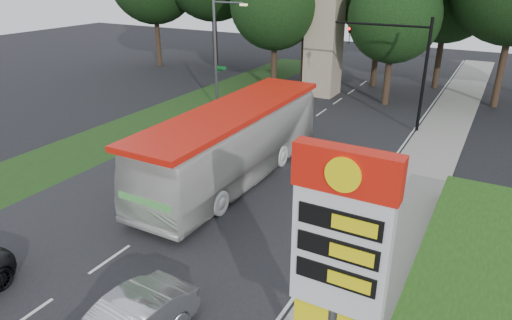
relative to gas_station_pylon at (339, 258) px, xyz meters
The scene contains 9 objects.
road_surface 14.30m from the gas_station_pylon, 132.60° to the left, with size 14.00×80.00×0.02m, color black.
sidewalk_right 10.95m from the gas_station_pylon, 94.00° to the left, with size 3.00×80.00×0.12m, color gray.
grass_verge_left 25.01m from the gas_station_pylon, 139.44° to the left, with size 5.00×50.00×0.02m, color #193814.
hedge 7.49m from the gas_station_pylon, 69.05° to the left, with size 3.00×14.00×1.20m, color #234312.
gas_station_pylon is the anchor object (origin of this frame).
traffic_signal_mast 22.29m from the gas_station_pylon, 99.09° to the left, with size 6.10×0.35×7.20m.
streetlight_signs 25.74m from the gas_station_pylon, 128.96° to the left, with size 2.75×0.98×8.00m.
monument 30.17m from the gas_station_pylon, 111.80° to the left, with size 3.00×3.00×10.05m.
transit_bus 13.80m from the gas_station_pylon, 130.94° to the left, with size 3.10×13.26×3.69m, color silver.
Camera 1 is at (11.49, -5.62, 9.91)m, focal length 32.00 mm.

